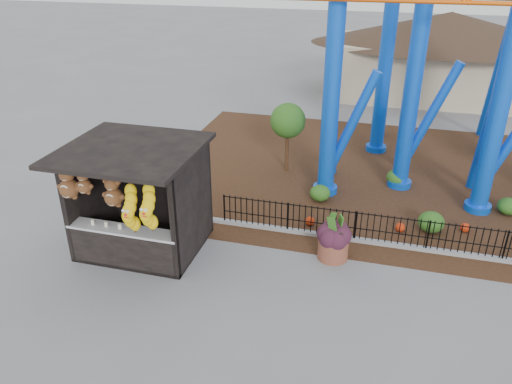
% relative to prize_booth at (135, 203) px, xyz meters
% --- Properties ---
extents(ground, '(120.00, 120.00, 0.00)m').
position_rel_prize_booth_xyz_m(ground, '(3.01, -0.89, -1.54)').
color(ground, slate).
rests_on(ground, ground).
extents(mulch_bed, '(18.00, 12.00, 0.02)m').
position_rel_prize_booth_xyz_m(mulch_bed, '(7.01, 7.11, -1.53)').
color(mulch_bed, '#331E11').
rests_on(mulch_bed, ground).
extents(curb, '(18.00, 0.18, 0.12)m').
position_rel_prize_booth_xyz_m(curb, '(7.01, 2.11, -1.48)').
color(curb, gray).
rests_on(curb, ground).
extents(prize_booth, '(3.50, 3.40, 3.12)m').
position_rel_prize_booth_xyz_m(prize_booth, '(0.00, 0.00, 0.00)').
color(prize_booth, black).
rests_on(prize_booth, ground).
extents(picket_fence, '(12.20, 0.06, 1.00)m').
position_rel_prize_booth_xyz_m(picket_fence, '(7.91, 2.11, -1.04)').
color(picket_fence, black).
rests_on(picket_fence, ground).
extents(terracotta_planter, '(1.01, 1.01, 0.62)m').
position_rel_prize_booth_xyz_m(terracotta_planter, '(5.30, 1.09, -1.23)').
color(terracotta_planter, brown).
rests_on(terracotta_planter, ground).
extents(planter_foliage, '(0.70, 0.70, 0.64)m').
position_rel_prize_booth_xyz_m(planter_foliage, '(5.30, 1.09, -0.60)').
color(planter_foliage, '#341423').
rests_on(planter_foliage, terracotta_planter).
extents(potted_plant, '(1.12, 1.05, 0.99)m').
position_rel_prize_booth_xyz_m(potted_plant, '(5.35, 1.25, -1.05)').
color(potted_plant, '#224D16').
rests_on(potted_plant, ground).
extents(landscaping, '(7.54, 4.18, 0.62)m').
position_rel_prize_booth_xyz_m(landscaping, '(7.80, 4.57, -1.25)').
color(landscaping, '#285519').
rests_on(landscaping, mulch_bed).
extents(pavilion, '(15.00, 15.00, 4.80)m').
position_rel_prize_booth_xyz_m(pavilion, '(9.01, 19.11, 1.52)').
color(pavilion, '#BFAD8C').
rests_on(pavilion, ground).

